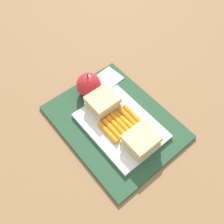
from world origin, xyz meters
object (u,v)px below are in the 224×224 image
food_tray (121,126)px  paper_napkin (109,78)px  sandwich_half_left (141,141)px  apple (89,85)px  sandwich_half_right (103,102)px  carrot_sticks_bundle (121,123)px

food_tray → paper_napkin: bearing=-28.8°
sandwich_half_left → apple: apple is taller
sandwich_half_left → paper_napkin: size_ratio=1.14×
food_tray → sandwich_half_right: 0.08m
carrot_sticks_bundle → apple: size_ratio=1.21×
sandwich_half_left → food_tray: bearing=0.0°
food_tray → sandwich_half_left: size_ratio=2.88×
sandwich_half_left → paper_napkin: 0.26m
food_tray → sandwich_half_left: sandwich_half_left is taller
paper_napkin → carrot_sticks_bundle: bearing=151.2°
sandwich_half_left → apple: bearing=-1.6°
sandwich_half_right → apple: (0.07, -0.01, 0.00)m
food_tray → apple: bearing=-2.4°
food_tray → paper_napkin: food_tray is taller
sandwich_half_right → apple: bearing=-4.9°
food_tray → paper_napkin: size_ratio=3.29×
apple → paper_napkin: (0.01, -0.08, -0.04)m
sandwich_half_left → apple: (0.23, -0.01, 0.00)m
sandwich_half_left → sandwich_half_right: bearing=0.0°
apple → sandwich_half_left: bearing=178.4°
sandwich_half_right → paper_napkin: (0.08, -0.09, -0.03)m
food_tray → sandwich_half_right: (0.08, 0.00, 0.03)m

